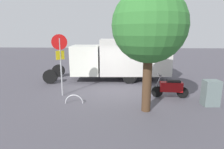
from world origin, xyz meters
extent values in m
plane|color=#4A4750|center=(0.00, 0.00, 0.00)|extent=(60.00, 60.00, 0.00)
cylinder|color=black|center=(-0.66, -3.80, 0.45)|extent=(0.91, 0.30, 0.90)
cylinder|color=black|center=(-0.76, -1.90, 0.45)|extent=(0.91, 0.30, 0.90)
cylinder|color=black|center=(4.40, -3.52, 0.45)|extent=(0.91, 0.30, 0.90)
cylinder|color=black|center=(4.29, -1.62, 0.45)|extent=(0.91, 0.30, 0.90)
cube|color=beige|center=(-1.11, -2.87, 1.61)|extent=(4.68, 2.45, 2.32)
cube|color=silver|center=(2.17, -2.69, 1.40)|extent=(1.91, 2.20, 1.90)
cube|color=black|center=(2.17, -2.69, 2.00)|extent=(1.93, 2.04, 0.60)
cylinder|color=black|center=(-2.05, 0.64, 0.28)|extent=(0.57, 0.14, 0.56)
cylinder|color=black|center=(-3.30, 0.72, 0.28)|extent=(0.57, 0.14, 0.56)
cube|color=maroon|center=(-2.73, 0.69, 0.56)|extent=(1.12, 0.39, 0.48)
cube|color=black|center=(-2.83, 0.69, 0.83)|extent=(0.66, 0.32, 0.12)
cylinder|color=slate|center=(-2.10, 0.64, 0.83)|extent=(0.29, 0.09, 0.69)
cylinder|color=black|center=(-2.10, 0.64, 1.18)|extent=(0.08, 0.55, 0.04)
cylinder|color=#9E9EA3|center=(2.80, 0.64, 1.47)|extent=(0.08, 0.08, 2.94)
cylinder|color=red|center=(2.80, 0.66, 2.75)|extent=(0.71, 0.32, 0.76)
cube|color=yellow|center=(2.80, 0.66, 2.11)|extent=(0.33, 0.33, 0.44)
cylinder|color=#47301E|center=(-1.28, 2.36, 1.23)|extent=(0.37, 0.37, 2.46)
sphere|color=#31732F|center=(-1.28, 2.36, 3.47)|extent=(2.88, 2.88, 2.88)
cube|color=slate|center=(-4.23, 1.63, 0.58)|extent=(0.71, 0.57, 1.15)
torus|color=#B7B7BC|center=(1.93, 1.71, 0.00)|extent=(0.85, 0.09, 0.85)
camera|label=1|loc=(-0.23, 9.70, 3.20)|focal=29.78mm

